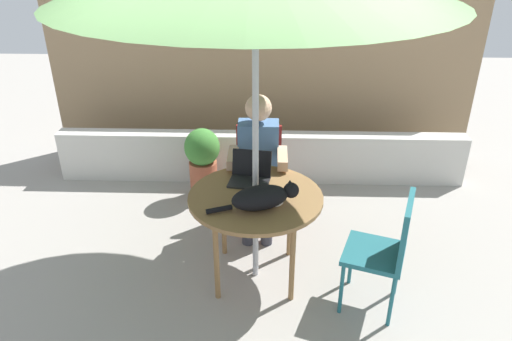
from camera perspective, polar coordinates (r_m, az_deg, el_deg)
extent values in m
plane|color=gray|center=(3.88, -0.05, -12.21)|extent=(14.00, 14.00, 0.00)
cube|color=#937756|center=(5.46, 0.76, 10.79)|extent=(4.73, 0.08, 1.82)
cube|color=beige|center=(5.08, 0.55, 1.64)|extent=(4.26, 0.20, 0.53)
cylinder|color=olive|center=(3.47, -0.05, -3.18)|extent=(0.98, 0.98, 0.03)
cylinder|color=olive|center=(3.89, 4.07, -5.80)|extent=(0.04, 0.04, 0.69)
cylinder|color=olive|center=(3.91, -3.89, -5.65)|extent=(0.04, 0.04, 0.69)
cylinder|color=olive|center=(3.47, -4.73, -10.51)|extent=(0.04, 0.04, 0.69)
cylinder|color=olive|center=(3.45, 4.35, -10.69)|extent=(0.04, 0.04, 0.69)
cylinder|color=#B7B7BC|center=(3.28, -0.06, 2.91)|extent=(0.04, 0.04, 2.22)
cube|color=maroon|center=(4.22, 0.28, -1.30)|extent=(0.40, 0.40, 0.04)
cube|color=maroon|center=(4.28, 0.35, 2.65)|extent=(0.40, 0.04, 0.44)
cylinder|color=maroon|center=(4.48, 2.51, -2.89)|extent=(0.03, 0.03, 0.43)
cylinder|color=maroon|center=(4.49, -1.84, -2.82)|extent=(0.03, 0.03, 0.43)
cylinder|color=maroon|center=(4.20, -2.13, -5.15)|extent=(0.03, 0.03, 0.43)
cylinder|color=maroon|center=(4.19, 2.53, -5.23)|extent=(0.03, 0.03, 0.43)
cube|color=#1E606B|center=(3.45, 13.84, -9.54)|extent=(0.51, 0.51, 0.04)
cube|color=#1E606B|center=(3.31, 17.38, -6.78)|extent=(0.17, 0.39, 0.44)
cylinder|color=#1E606B|center=(3.45, 15.81, -14.73)|extent=(0.03, 0.03, 0.43)
cylinder|color=#1E606B|center=(3.72, 16.47, -11.37)|extent=(0.03, 0.03, 0.43)
cylinder|color=#1E606B|center=(3.74, 11.25, -10.42)|extent=(0.03, 0.03, 0.43)
cylinder|color=#1E606B|center=(3.48, 10.12, -13.68)|extent=(0.03, 0.03, 0.43)
cube|color=#4C72A5|center=(4.09, 0.28, 2.24)|extent=(0.34, 0.20, 0.54)
sphere|color=#DBAD89|center=(3.93, 0.29, 7.46)|extent=(0.22, 0.22, 0.22)
cube|color=#383842|center=(4.06, -0.91, -1.46)|extent=(0.12, 0.30, 0.12)
cylinder|color=#383842|center=(4.08, -0.98, -5.94)|extent=(0.10, 0.10, 0.46)
cube|color=#383842|center=(4.06, 1.35, -1.50)|extent=(0.12, 0.30, 0.12)
cylinder|color=#383842|center=(4.07, 1.28, -5.99)|extent=(0.10, 0.10, 0.46)
cube|color=#DBAD89|center=(3.88, -2.76, 1.56)|extent=(0.08, 0.32, 0.08)
cube|color=#DBAD89|center=(3.87, 3.15, 1.48)|extent=(0.08, 0.32, 0.08)
cube|color=black|center=(3.62, -0.82, -1.36)|extent=(0.33, 0.26, 0.02)
cube|color=black|center=(3.66, -0.52, 0.89)|extent=(0.31, 0.10, 0.20)
cube|color=black|center=(3.67, -0.49, 0.95)|extent=(0.30, 0.10, 0.20)
ellipsoid|color=black|center=(3.27, 0.47, -3.25)|extent=(0.44, 0.31, 0.17)
sphere|color=black|center=(3.32, 4.21, -2.36)|extent=(0.11, 0.11, 0.11)
ellipsoid|color=white|center=(3.32, 2.28, -3.53)|extent=(0.15, 0.15, 0.09)
cylinder|color=black|center=(3.26, -4.40, -4.63)|extent=(0.18, 0.09, 0.04)
cone|color=black|center=(3.28, 4.43, -1.85)|extent=(0.04, 0.04, 0.03)
cone|color=black|center=(3.32, 4.06, -1.36)|extent=(0.04, 0.04, 0.03)
cylinder|color=#9E5138|center=(4.83, -6.22, -0.98)|extent=(0.28, 0.28, 0.38)
ellipsoid|color=#3D7F33|center=(4.68, -6.43, 2.78)|extent=(0.35, 0.35, 0.37)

